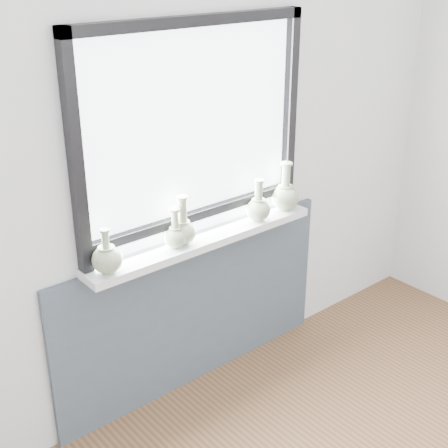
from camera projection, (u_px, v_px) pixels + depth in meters
back_wall at (190, 155)px, 3.02m from camera, size 3.60×0.02×2.60m
apron_panel at (197, 311)px, 3.35m from camera, size 1.70×0.03×0.86m
windowsill at (204, 239)px, 3.12m from camera, size 1.32×0.18×0.04m
window at (194, 128)px, 2.94m from camera, size 1.30×0.06×1.05m
vase_a at (107, 258)px, 2.74m from camera, size 0.14×0.14×0.21m
vase_b at (175, 235)px, 2.97m from camera, size 0.11×0.11×0.20m
vase_c at (183, 229)px, 3.01m from camera, size 0.13×0.13×0.25m
vase_d at (258, 207)px, 3.27m from camera, size 0.13×0.13×0.23m
vase_e at (285, 195)px, 3.40m from camera, size 0.15×0.15×0.27m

